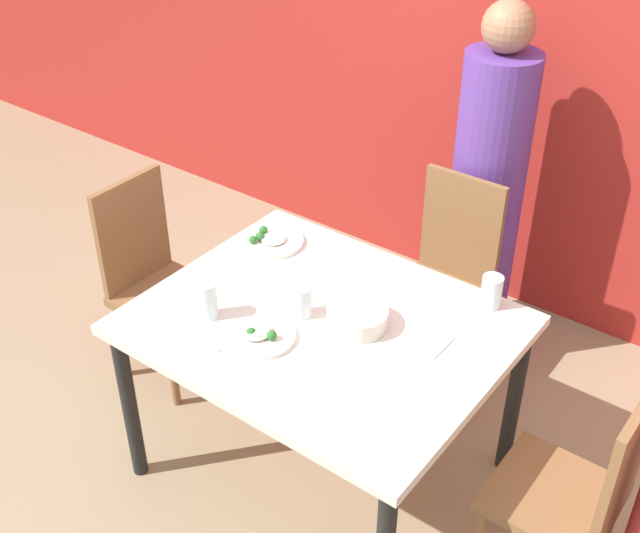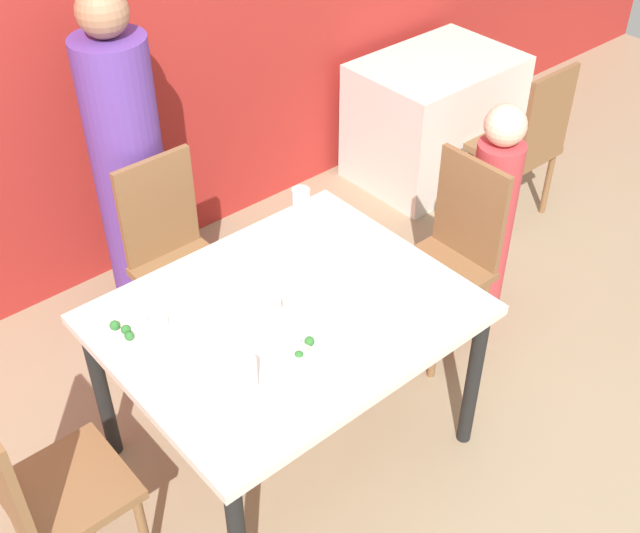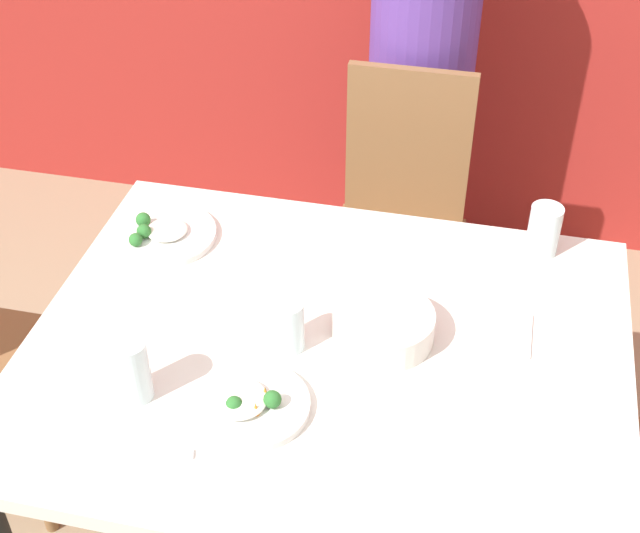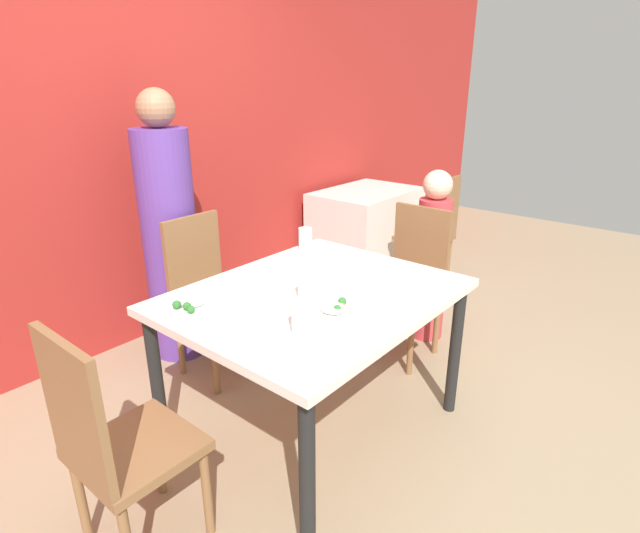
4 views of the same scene
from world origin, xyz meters
TOP-DOWN VIEW (x-y plane):
  - ground_plane at (0.00, 0.00)m, footprint 10.00×10.00m
  - wall_back at (0.00, 1.60)m, footprint 10.00×0.06m
  - dining_table at (0.00, 0.00)m, footprint 1.30×1.05m
  - chair_adult_spot at (0.04, 0.87)m, footprint 0.40×0.40m
  - chair_child_spot at (0.99, 0.05)m, footprint 0.40×0.40m
  - chair_empty_left at (-0.99, 0.07)m, footprint 0.40×0.40m
  - person_adult at (0.04, 1.20)m, footprint 0.33×0.33m
  - person_child at (1.27, 0.05)m, footprint 0.22×0.22m
  - bowl_curry at (0.11, 0.05)m, footprint 0.22×0.22m
  - plate_rice_adult at (-0.49, 0.29)m, footprint 0.27×0.27m
  - plate_rice_child at (-0.11, -0.21)m, footprint 0.23×0.23m
  - glass_water_tall at (-0.35, -0.23)m, footprint 0.07×0.07m
  - glass_water_short at (0.44, 0.44)m, footprint 0.08×0.08m
  - glass_water_center at (-0.08, -0.02)m, footprint 0.07×0.07m
  - napkin_folded at (0.36, 0.12)m, footprint 0.14×0.14m
  - fork_steel at (-0.27, -0.37)m, footprint 0.18×0.07m
  - background_table at (2.08, 1.15)m, footprint 0.96×0.68m
  - chair_background at (2.08, 0.47)m, footprint 0.40×0.40m

SIDE VIEW (x-z plane):
  - ground_plane at x=0.00m, z-range 0.00..0.00m
  - background_table at x=2.08m, z-range 0.00..0.75m
  - chair_adult_spot at x=0.04m, z-range 0.03..0.98m
  - chair_child_spot at x=0.99m, z-range 0.03..0.98m
  - chair_empty_left at x=-0.99m, z-range 0.03..0.98m
  - chair_background at x=2.08m, z-range 0.03..0.98m
  - person_child at x=1.27m, z-range -0.02..1.14m
  - dining_table at x=0.00m, z-range 0.30..1.07m
  - napkin_folded at x=0.36m, z-range 0.77..0.77m
  - fork_steel at x=-0.27m, z-range 0.77..0.77m
  - person_adult at x=0.04m, z-range -0.06..1.60m
  - plate_rice_adult at x=-0.49m, z-range 0.75..0.81m
  - plate_rice_child at x=-0.11m, z-range 0.75..0.81m
  - bowl_curry at x=0.11m, z-range 0.77..0.84m
  - glass_water_center at x=-0.08m, z-range 0.77..0.89m
  - glass_water_short at x=0.44m, z-range 0.77..0.89m
  - glass_water_tall at x=-0.35m, z-range 0.77..0.91m
  - wall_back at x=0.00m, z-range 0.00..2.70m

